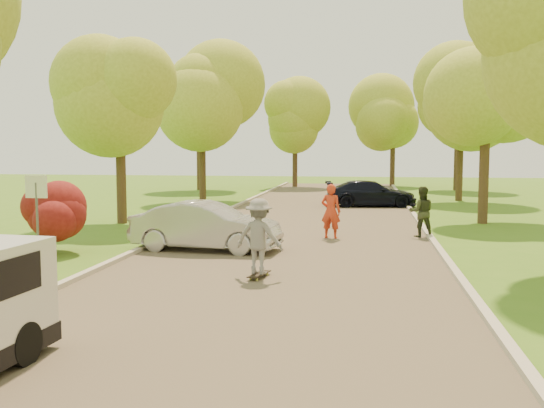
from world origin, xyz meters
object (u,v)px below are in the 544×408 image
Objects in this scene: dark_sedan at (371,194)px; silver_sedan at (206,226)px; person_striped at (331,211)px; longboard at (259,274)px; street_sign at (37,201)px; person_olive at (421,212)px; skateboarder at (259,236)px.

silver_sedan is at bearing 153.97° from dark_sedan.
dark_sedan is at bearing -84.50° from person_striped.
silver_sedan is 0.95× the size of dark_sedan.
dark_sedan is 16.83m from longboard.
silver_sedan reaches higher than longboard.
longboard is 0.51× the size of person_striped.
person_olive is at bearing 32.05° from street_sign.
longboard is at bearing -7.52° from street_sign.
skateboarder is at bearing -7.52° from street_sign.
dark_sedan is at bearing 63.00° from street_sign.
skateboarder reaches higher than silver_sedan.
skateboarder is (-2.53, -16.63, 0.30)m from dark_sedan.
person_olive is at bearing -108.42° from skateboarder.
skateboarder reaches higher than person_striped.
person_olive is (9.60, 6.01, -0.76)m from street_sign.
dark_sedan is (4.60, 13.30, -0.05)m from silver_sedan.
street_sign is 0.53× the size of silver_sedan.
silver_sedan is at bearing 26.04° from person_olive.
person_olive is (4.03, 6.75, 0.72)m from longboard.
person_striped is at bearing 10.58° from person_olive.
person_olive is (4.03, 6.75, -0.12)m from skateboarder.
dark_sedan is 2.64× the size of skateboarder.
skateboarder is (2.07, -3.33, 0.25)m from silver_sedan.
skateboarder reaches higher than dark_sedan.
person_olive is (6.10, 3.42, 0.13)m from silver_sedan.
person_striped is at bearing 38.11° from street_sign.
street_sign is 1.33× the size of skateboarder.
dark_sedan is at bearing -13.29° from silver_sedan.
dark_sedan is 2.68× the size of person_olive.
longboard is 0.54× the size of person_olive.
skateboarder is (0.00, 0.00, 0.84)m from longboard.
street_sign is 4.45m from silver_sedan.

